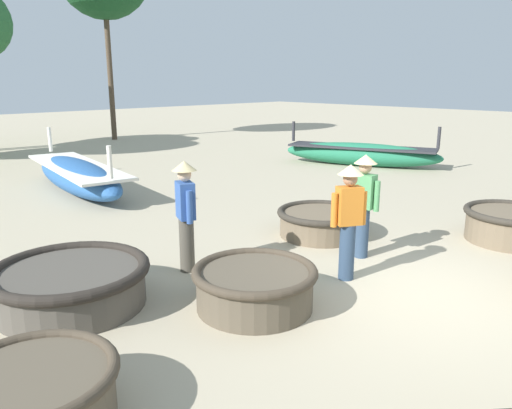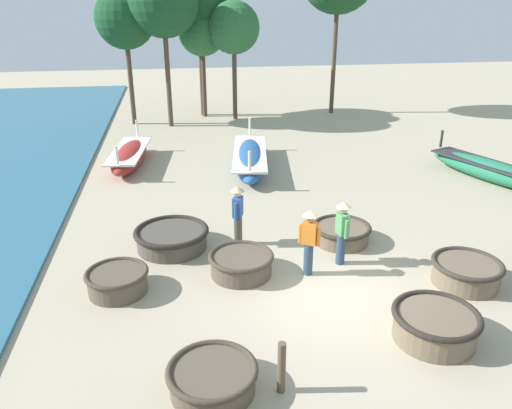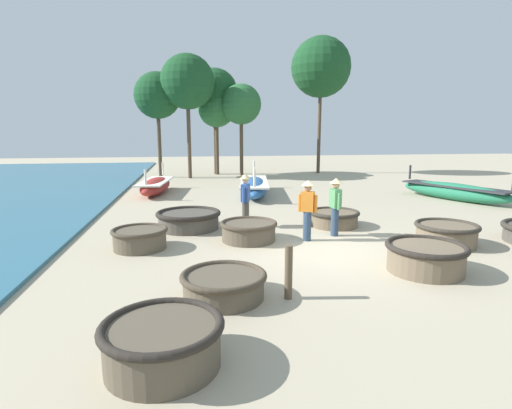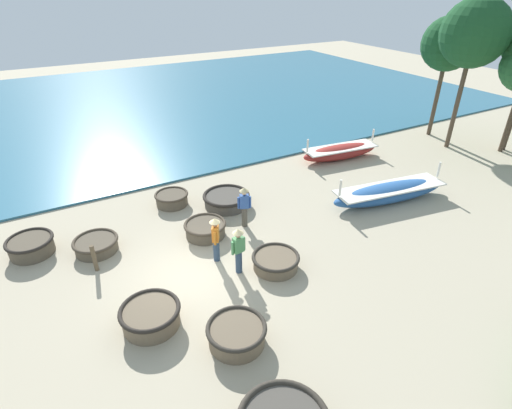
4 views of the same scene
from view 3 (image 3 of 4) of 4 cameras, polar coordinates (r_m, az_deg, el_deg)
ground_plane at (r=10.27m, az=10.85°, el=-6.54°), size 80.00×80.00×0.00m
coracle_beside_post at (r=10.63m, az=-16.27°, el=-4.58°), size 1.42×1.42×0.53m
coracle_center at (r=7.32m, az=-4.64°, el=-11.27°), size 1.57×1.57×0.47m
coracle_front_right at (r=9.30m, az=23.07°, el=-6.84°), size 1.70×1.70×0.62m
coracle_tilted at (r=12.90m, az=11.08°, el=-1.85°), size 1.60×1.60×0.50m
coracle_far_left at (r=11.68m, az=25.54°, el=-3.73°), size 1.62×1.62×0.58m
coracle_far_right at (r=5.47m, az=-13.19°, el=-18.57°), size 1.58×1.58×0.61m
coracle_upturned at (r=10.96m, az=-1.06°, el=-3.69°), size 1.58×1.58×0.54m
coracle_weathered at (r=12.47m, az=-9.60°, el=-2.06°), size 1.98×1.98×0.56m
long_boat_red_hull at (r=18.88m, az=-0.26°, el=2.60°), size 2.02×5.53×1.44m
long_boat_blue_hull at (r=19.87m, az=-14.16°, el=2.63°), size 1.65×4.45×1.37m
long_boat_white_hull at (r=19.51m, az=26.49°, el=1.71°), size 2.83×5.19×1.36m
fisherman_standing_left at (r=11.56m, az=11.27°, el=0.21°), size 0.36×0.53×1.67m
fisherman_by_coracle at (r=12.39m, az=-1.50°, el=1.08°), size 0.36×0.50×1.67m
fisherman_standing_right at (r=10.92m, az=7.39°, el=-0.26°), size 0.47×0.36×1.67m
mooring_post_mid_beach at (r=7.21m, az=4.67°, el=-9.62°), size 0.14×0.14×0.99m
tree_rightmost at (r=27.03m, az=-13.91°, el=14.84°), size 2.95×2.95×6.71m
tree_leftmost at (r=28.69m, az=-5.94°, el=15.67°), size 3.19×3.19×7.27m
tree_tall_back at (r=29.67m, az=9.26°, el=18.76°), size 4.15×4.15×9.46m
tree_right_mid at (r=28.24m, az=-5.67°, el=13.42°), size 2.55×2.55×5.80m
tree_center at (r=27.41m, az=-2.12°, el=14.06°), size 2.68×2.68×6.10m
tree_left_mid at (r=26.27m, az=-9.78°, el=16.85°), size 3.39×3.39×7.72m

